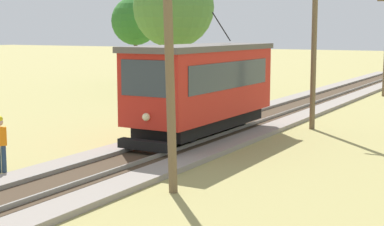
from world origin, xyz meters
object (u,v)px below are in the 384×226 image
object	(u,v)px
track_worker	(0,141)
utility_pole_near_tram	(169,50)
tree_right_far	(135,21)
tree_horizon	(174,7)
red_tram	(203,86)
utility_pole_mid	(314,42)

from	to	relation	value
track_worker	utility_pole_near_tram	bearing A→B (deg)	-134.64
tree_right_far	tree_horizon	xyz separation A→B (m)	(7.25, -5.82, 0.78)
red_tram	tree_horizon	bearing A→B (deg)	125.59
track_worker	tree_horizon	world-z (taller)	tree_horizon
utility_pole_near_tram	track_worker	xyz separation A→B (m)	(-5.81, -0.57, -2.88)
red_tram	utility_pole_mid	size ratio (longest dim) A/B	1.13
track_worker	tree_horizon	xyz separation A→B (m)	(-6.75, 21.27, 4.94)
track_worker	tree_right_far	size ratio (longest dim) A/B	0.25
utility_pole_mid	tree_right_far	xyz separation A→B (m)	(-19.81, 14.52, 1.27)
tree_right_far	track_worker	bearing A→B (deg)	-62.66
track_worker	tree_right_far	xyz separation A→B (m)	(-14.00, 27.09, 4.16)
tree_right_far	utility_pole_mid	bearing A→B (deg)	-36.23
utility_pole_mid	tree_right_far	size ratio (longest dim) A/B	1.06
utility_pole_near_tram	utility_pole_mid	distance (m)	12.00
track_worker	tree_horizon	bearing A→B (deg)	-32.58
utility_pole_mid	red_tram	bearing A→B (deg)	-123.00
red_tram	utility_pole_near_tram	world-z (taller)	utility_pole_near_tram
red_tram	utility_pole_mid	distance (m)	5.78
red_tram	utility_pole_mid	world-z (taller)	utility_pole_mid
track_worker	utility_pole_mid	bearing A→B (deg)	-75.00
red_tram	track_worker	world-z (taller)	red_tram
red_tram	tree_horizon	world-z (taller)	tree_horizon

